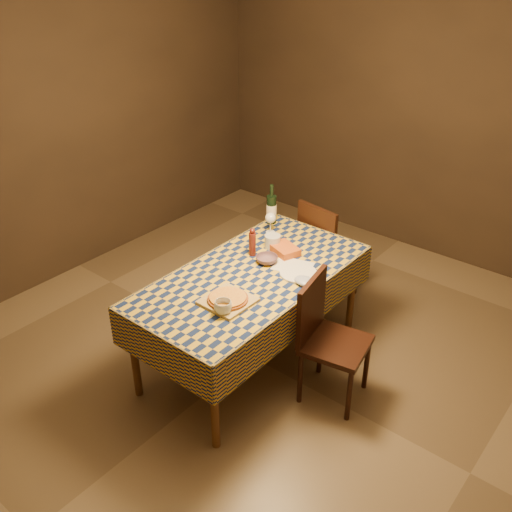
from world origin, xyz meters
name	(u,v)px	position (x,y,z in m)	size (l,w,h in m)	color
room	(251,201)	(0.00, 0.00, 1.35)	(5.00, 5.10, 2.70)	brown
dining_table	(252,283)	(0.00, 0.00, 0.69)	(0.94, 1.84, 0.77)	brown
cutting_board	(228,301)	(0.10, -0.37, 0.78)	(0.31, 0.31, 0.02)	tan
pizza	(228,298)	(0.10, -0.37, 0.80)	(0.31, 0.31, 0.03)	brown
pepper_mill	(252,243)	(-0.18, 0.22, 0.88)	(0.07, 0.07, 0.23)	#4F1712
bowl	(267,259)	(-0.02, 0.20, 0.80)	(0.16, 0.16, 0.05)	#644754
wine_glass	(271,219)	(-0.30, 0.60, 0.90)	(0.09, 0.09, 0.18)	silver
wine_bottle	(271,209)	(-0.41, 0.76, 0.90)	(0.11, 0.11, 0.34)	black
deli_tub	(273,241)	(-0.13, 0.42, 0.82)	(0.12, 0.12, 0.10)	silver
takeout_container	(284,250)	(-0.01, 0.40, 0.80)	(0.23, 0.16, 0.06)	#BD5218
white_plate	(298,273)	(0.26, 0.21, 0.78)	(0.27, 0.27, 0.02)	white
tumbler	(223,307)	(0.16, -0.49, 0.82)	(0.12, 0.12, 0.09)	silver
flour_patch	(293,266)	(0.16, 0.28, 0.77)	(0.28, 0.21, 0.00)	silver
flour_bag	(305,281)	(0.37, 0.14, 0.79)	(0.16, 0.12, 0.05)	#959FBF
chair_far	(324,246)	(-0.06, 1.08, 0.52)	(0.48, 0.48, 0.93)	black
chair_right	(325,333)	(0.63, 0.04, 0.52)	(0.50, 0.49, 0.93)	black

